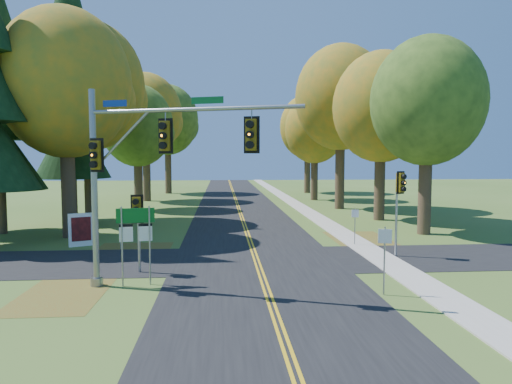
{
  "coord_description": "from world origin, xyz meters",
  "views": [
    {
      "loc": [
        -1.68,
        -19.87,
        5.01
      ],
      "look_at": [
        0.12,
        3.74,
        3.2
      ],
      "focal_mm": 32.0,
      "sensor_mm": 36.0,
      "label": 1
    }
  ],
  "objects": [
    {
      "name": "east_signal_pole",
      "position": [
        7.19,
        2.14,
        3.27
      ],
      "size": [
        0.47,
        0.57,
        4.32
      ],
      "rotation": [
        0.0,
        0.0,
        0.42
      ],
      "color": "#93979B",
      "rests_on": "ground"
    },
    {
      "name": "info_kiosk",
      "position": [
        -9.58,
        6.23,
        0.93
      ],
      "size": [
        1.31,
        0.72,
        1.87
      ],
      "rotation": [
        0.0,
        0.0,
        0.42
      ],
      "color": "white",
      "rests_on": "ground"
    },
    {
      "name": "reg_sign_w",
      "position": [
        -7.18,
        5.16,
        1.56
      ],
      "size": [
        0.43,
        0.1,
        2.28
      ],
      "rotation": [
        0.0,
        0.0,
        0.16
      ],
      "color": "gray",
      "rests_on": "ground"
    },
    {
      "name": "route_sign_cluster",
      "position": [
        -5.01,
        -2.03,
        2.2
      ],
      "size": [
        1.44,
        0.29,
        3.12
      ],
      "rotation": [
        0.0,
        0.0,
        0.17
      ],
      "color": "gray",
      "rests_on": "ground"
    },
    {
      "name": "leaf_patch_w_far",
      "position": [
        -7.5,
        -3.0,
        0.01
      ],
      "size": [
        3.0,
        5.0,
        0.0
      ],
      "primitive_type": "cube",
      "color": "brown",
      "rests_on": "ground"
    },
    {
      "name": "tree_e_c",
      "position": [
        9.88,
        23.69,
        10.66
      ],
      "size": [
        8.8,
        8.8,
        15.79
      ],
      "color": "#38281C",
      "rests_on": "ground"
    },
    {
      "name": "tree_w_d",
      "position": [
        -10.13,
        33.18,
        9.78
      ],
      "size": [
        8.2,
        8.2,
        14.56
      ],
      "color": "#38281C",
      "rests_on": "ground"
    },
    {
      "name": "tree_e_e",
      "position": [
        10.47,
        43.58,
        9.19
      ],
      "size": [
        7.8,
        7.8,
        13.74
      ],
      "color": "#38281C",
      "rests_on": "ground"
    },
    {
      "name": "tree_e_d",
      "position": [
        9.26,
        32.87,
        8.24
      ],
      "size": [
        7.0,
        7.0,
        12.32
      ],
      "color": "#38281C",
      "rests_on": "ground"
    },
    {
      "name": "tree_w_a",
      "position": [
        -11.13,
        9.38,
        9.49
      ],
      "size": [
        8.0,
        8.0,
        14.15
      ],
      "color": "#38281C",
      "rests_on": "ground"
    },
    {
      "name": "reg_sign_e_south",
      "position": [
        4.2,
        -4.01,
        1.72
      ],
      "size": [
        0.47,
        0.16,
        2.51
      ],
      "rotation": [
        0.0,
        0.0,
        -0.26
      ],
      "color": "gray",
      "rests_on": "ground"
    },
    {
      "name": "tree_w_e",
      "position": [
        -8.92,
        44.09,
        10.07
      ],
      "size": [
        8.4,
        8.4,
        14.97
      ],
      "color": "#38281C",
      "rests_on": "ground"
    },
    {
      "name": "ped_signal_pole",
      "position": [
        -5.27,
        -0.22,
        2.54
      ],
      "size": [
        0.54,
        0.62,
        3.42
      ],
      "rotation": [
        0.0,
        0.0,
        -0.06
      ],
      "color": "gray",
      "rests_on": "ground"
    },
    {
      "name": "tree_w_c",
      "position": [
        -9.54,
        24.47,
        7.94
      ],
      "size": [
        6.8,
        6.8,
        11.91
      ],
      "color": "#38281C",
      "rests_on": "ground"
    },
    {
      "name": "leaf_patch_e",
      "position": [
        6.8,
        6.0,
        0.01
      ],
      "size": [
        3.5,
        8.0,
        0.0
      ],
      "primitive_type": "cube",
      "color": "brown",
      "rests_on": "ground"
    },
    {
      "name": "leaf_patch_w_near",
      "position": [
        -6.5,
        4.0,
        0.01
      ],
      "size": [
        4.0,
        6.0,
        0.0
      ],
      "primitive_type": "cube",
      "color": "brown",
      "rests_on": "ground"
    },
    {
      "name": "centerline_left",
      "position": [
        -0.1,
        0.0,
        0.03
      ],
      "size": [
        0.1,
        160.0,
        0.01
      ],
      "primitive_type": "cube",
      "color": "gold",
      "rests_on": "road_main"
    },
    {
      "name": "ground",
      "position": [
        0.0,
        0.0,
        0.0
      ],
      "size": [
        160.0,
        160.0,
        0.0
      ],
      "primitive_type": "plane",
      "color": "#3C5C20",
      "rests_on": "ground"
    },
    {
      "name": "centerline_right",
      "position": [
        0.1,
        0.0,
        0.03
      ],
      "size": [
        0.1,
        160.0,
        0.01
      ],
      "primitive_type": "cube",
      "color": "gold",
      "rests_on": "road_main"
    },
    {
      "name": "reg_sign_e_north",
      "position": [
        5.88,
        5.29,
        1.45
      ],
      "size": [
        0.4,
        0.09,
        2.11
      ],
      "rotation": [
        0.0,
        0.0,
        -0.14
      ],
      "color": "gray",
      "rests_on": "ground"
    },
    {
      "name": "tree_e_b",
      "position": [
        10.97,
        15.58,
        8.9
      ],
      "size": [
        7.6,
        7.6,
        13.33
      ],
      "color": "#38281C",
      "rests_on": "ground"
    },
    {
      "name": "tree_w_b",
      "position": [
        -11.72,
        16.29,
        10.37
      ],
      "size": [
        8.6,
        8.6,
        15.38
      ],
      "color": "#38281C",
      "rests_on": "ground"
    },
    {
      "name": "tree_e_a",
      "position": [
        11.57,
        8.77,
        8.53
      ],
      "size": [
        7.2,
        7.2,
        12.73
      ],
      "color": "#38281C",
      "rests_on": "ground"
    },
    {
      "name": "pine_c",
      "position": [
        -13.0,
        16.0,
        9.69
      ],
      "size": [
        5.6,
        5.6,
        20.56
      ],
      "color": "#38281C",
      "rests_on": "ground"
    },
    {
      "name": "traffic_mast",
      "position": [
        -4.62,
        -2.73,
        4.87
      ],
      "size": [
        7.92,
        2.99,
        7.58
      ],
      "rotation": [
        0.0,
        0.0,
        -0.34
      ],
      "color": "gray",
      "rests_on": "ground"
    },
    {
      "name": "sidewalk_east",
      "position": [
        6.2,
        0.0,
        0.03
      ],
      "size": [
        1.6,
        160.0,
        0.06
      ],
      "primitive_type": "cube",
      "color": "#9E998E",
      "rests_on": "ground"
    },
    {
      "name": "road_cross",
      "position": [
        0.0,
        2.0,
        0.01
      ],
      "size": [
        60.0,
        6.0,
        0.02
      ],
      "primitive_type": "cube",
      "color": "black",
      "rests_on": "ground"
    },
    {
      "name": "road_main",
      "position": [
        0.0,
        0.0,
        0.01
      ],
      "size": [
        8.0,
        160.0,
        0.02
      ],
      "primitive_type": "cube",
      "color": "black",
      "rests_on": "ground"
    }
  ]
}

